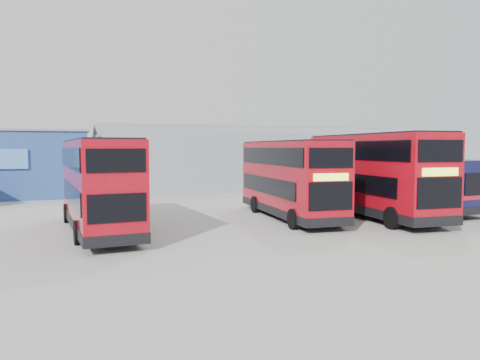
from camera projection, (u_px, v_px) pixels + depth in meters
ground_plane at (260, 221)px, 24.17m from camera, size 120.00×120.00×0.00m
office_block at (5, 163)px, 36.20m from camera, size 12.30×8.32×5.12m
maintenance_shed at (259, 160)px, 45.46m from camera, size 30.50×12.00×5.89m
double_decker_left at (98, 186)px, 20.86m from camera, size 3.14×9.98×4.16m
double_decker_centre at (289, 180)px, 25.10m from camera, size 3.03×9.96×4.16m
double_decker_right at (373, 176)px, 25.46m from camera, size 3.30×10.87×4.54m
single_decker_blue at (401, 183)px, 29.32m from camera, size 3.40×11.67×3.12m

